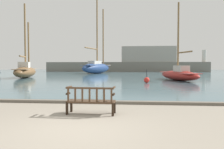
{
  "coord_description": "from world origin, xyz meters",
  "views": [
    {
      "loc": [
        1.38,
        -5.38,
        1.61
      ],
      "look_at": [
        0.02,
        10.0,
        1.0
      ],
      "focal_mm": 35.0,
      "sensor_mm": 36.0,
      "label": 1
    }
  ],
  "objects_px": {
    "park_bench": "(91,100)",
    "sailboat_mid_port": "(97,67)",
    "channel_buoy": "(147,80)",
    "sailboat_outer_port": "(25,71)",
    "sailboat_distant_harbor": "(179,74)"
  },
  "relations": [
    {
      "from": "park_bench",
      "to": "sailboat_mid_port",
      "type": "xyz_separation_m",
      "value": [
        -5.72,
        36.95,
        0.96
      ]
    },
    {
      "from": "park_bench",
      "to": "channel_buoy",
      "type": "distance_m",
      "value": 12.98
    },
    {
      "from": "channel_buoy",
      "to": "park_bench",
      "type": "bearing_deg",
      "value": -102.16
    },
    {
      "from": "sailboat_outer_port",
      "to": "sailboat_mid_port",
      "type": "bearing_deg",
      "value": 67.87
    },
    {
      "from": "sailboat_outer_port",
      "to": "channel_buoy",
      "type": "distance_m",
      "value": 17.04
    },
    {
      "from": "park_bench",
      "to": "sailboat_outer_port",
      "type": "height_order",
      "value": "sailboat_outer_port"
    },
    {
      "from": "park_bench",
      "to": "sailboat_mid_port",
      "type": "height_order",
      "value": "sailboat_mid_port"
    },
    {
      "from": "sailboat_outer_port",
      "to": "sailboat_distant_harbor",
      "type": "height_order",
      "value": "sailboat_outer_port"
    },
    {
      "from": "park_bench",
      "to": "channel_buoy",
      "type": "height_order",
      "value": "channel_buoy"
    },
    {
      "from": "sailboat_distant_harbor",
      "to": "channel_buoy",
      "type": "height_order",
      "value": "sailboat_distant_harbor"
    },
    {
      "from": "park_bench",
      "to": "sailboat_distant_harbor",
      "type": "distance_m",
      "value": 17.71
    },
    {
      "from": "sailboat_mid_port",
      "to": "sailboat_outer_port",
      "type": "bearing_deg",
      "value": -112.13
    },
    {
      "from": "channel_buoy",
      "to": "sailboat_distant_harbor",
      "type": "bearing_deg",
      "value": 46.41
    },
    {
      "from": "sailboat_mid_port",
      "to": "channel_buoy",
      "type": "height_order",
      "value": "sailboat_mid_port"
    },
    {
      "from": "sailboat_outer_port",
      "to": "channel_buoy",
      "type": "xyz_separation_m",
      "value": [
        15.23,
        -7.61,
        -0.62
      ]
    }
  ]
}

